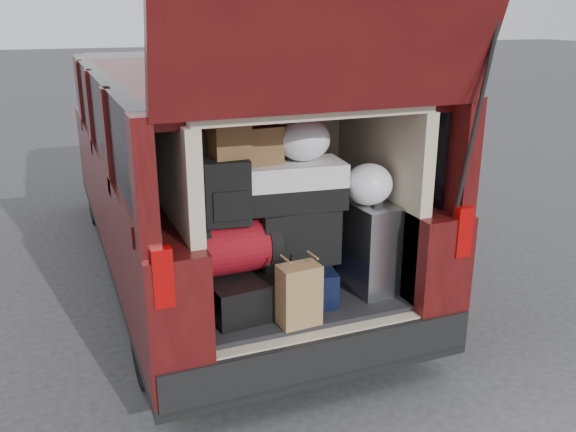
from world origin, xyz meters
The scene contains 15 objects.
ground centered at (0.00, 0.00, 0.00)m, with size 80.00×80.00×0.00m, color #313133.
minivan centered at (0.00, 1.86, 0.91)m, with size 1.90×5.35×2.77m.
load_floor centered at (0.00, 0.28, 0.28)m, with size 1.24×1.05×0.55m, color black.
black_hardshell centered at (-0.36, 0.14, 0.66)m, with size 0.40×0.55×0.22m, color black.
navy_hardshell centered at (0.02, 0.14, 0.66)m, with size 0.41×0.50×0.22m, color black.
silver_roller centered at (0.48, 0.08, 0.83)m, with size 0.23×0.38×0.56m, color silver.
kraft_bag centered at (-0.10, -0.19, 0.73)m, with size 0.23×0.15×0.35m, color #A17749.
red_duffel centered at (-0.35, 0.16, 0.93)m, with size 0.48×0.31×0.31m, color maroon.
black_soft_case centered at (0.04, 0.18, 0.94)m, with size 0.48×0.29×0.35m, color black.
backpack centered at (-0.40, 0.13, 1.27)m, with size 0.26×0.16×0.37m, color black.
twotone_duffel centered at (0.02, 0.20, 1.25)m, with size 0.61×0.31×0.27m, color white.
grocery_sack_lower centered at (-0.36, 0.19, 1.54)m, with size 0.20×0.17×0.19m, color brown.
grocery_sack_upper centered at (-0.16, 0.24, 1.49)m, with size 0.22×0.18×0.22m, color brown.
plastic_bag_center centered at (0.09, 0.21, 1.51)m, with size 0.31×0.29×0.25m, color white.
plastic_bag_right centered at (0.46, 0.07, 1.24)m, with size 0.29×0.27×0.25m, color white.
Camera 1 is at (-1.29, -3.01, 2.21)m, focal length 38.00 mm.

